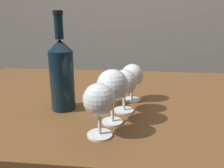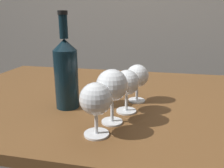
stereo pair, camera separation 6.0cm
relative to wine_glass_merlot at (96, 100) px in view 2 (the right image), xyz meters
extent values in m
cube|color=brown|center=(0.08, 0.30, -0.11)|extent=(1.51, 0.85, 0.03)
cylinder|color=brown|center=(-0.61, 0.66, -0.48)|extent=(0.06, 0.06, 0.72)
cylinder|color=white|center=(0.00, 0.00, -0.09)|extent=(0.06, 0.06, 0.00)
cylinder|color=white|center=(0.00, 0.00, -0.05)|extent=(0.01, 0.01, 0.07)
sphere|color=white|center=(0.00, 0.00, 0.00)|extent=(0.08, 0.08, 0.08)
ellipsoid|color=maroon|center=(0.00, 0.00, 0.00)|extent=(0.07, 0.07, 0.03)
cylinder|color=white|center=(0.02, 0.08, -0.09)|extent=(0.06, 0.06, 0.00)
cylinder|color=white|center=(0.02, 0.08, -0.05)|extent=(0.01, 0.01, 0.08)
sphere|color=white|center=(0.02, 0.08, 0.02)|extent=(0.09, 0.09, 0.09)
ellipsoid|color=#470A16|center=(0.02, 0.08, 0.02)|extent=(0.08, 0.08, 0.04)
cylinder|color=white|center=(0.05, 0.16, -0.09)|extent=(0.06, 0.06, 0.00)
cylinder|color=white|center=(0.05, 0.16, -0.05)|extent=(0.01, 0.01, 0.07)
sphere|color=white|center=(0.05, 0.16, 0.00)|extent=(0.08, 0.08, 0.08)
ellipsoid|color=maroon|center=(0.05, 0.16, 0.00)|extent=(0.07, 0.07, 0.03)
cylinder|color=white|center=(0.07, 0.26, -0.09)|extent=(0.06, 0.06, 0.00)
cylinder|color=white|center=(0.07, 0.26, -0.06)|extent=(0.01, 0.01, 0.06)
sphere|color=white|center=(0.07, 0.26, 0.00)|extent=(0.08, 0.08, 0.08)
ellipsoid|color=beige|center=(0.07, 0.26, 0.00)|extent=(0.07, 0.07, 0.04)
cylinder|color=#0F232D|center=(-0.14, 0.16, 0.00)|extent=(0.08, 0.08, 0.19)
cone|color=#0F232D|center=(-0.14, 0.16, 0.11)|extent=(0.08, 0.08, 0.03)
cylinder|color=#0F232D|center=(-0.14, 0.16, 0.16)|extent=(0.03, 0.03, 0.07)
cylinder|color=black|center=(-0.14, 0.16, 0.20)|extent=(0.03, 0.03, 0.01)
camera|label=1|loc=(0.09, -0.50, 0.19)|focal=36.29mm
camera|label=2|loc=(0.15, -0.49, 0.19)|focal=36.29mm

